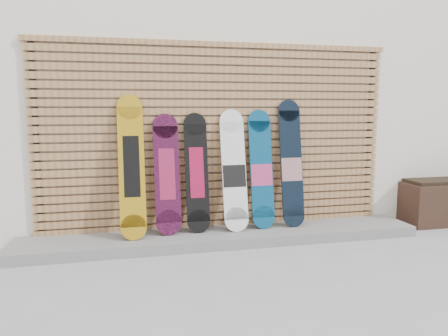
{
  "coord_description": "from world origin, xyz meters",
  "views": [
    {
      "loc": [
        -1.27,
        -4.09,
        1.54
      ],
      "look_at": [
        -0.13,
        0.75,
        0.85
      ],
      "focal_mm": 35.0,
      "sensor_mm": 36.0,
      "label": 1
    }
  ],
  "objects_px": {
    "planter_box": "(448,201)",
    "snowboard_4": "(261,170)",
    "snowboard_3": "(234,171)",
    "snowboard_2": "(197,173)",
    "snowboard_5": "(291,164)",
    "snowboard_0": "(132,166)",
    "snowboard_1": "(167,174)"
  },
  "relations": [
    {
      "from": "planter_box",
      "to": "snowboard_2",
      "type": "height_order",
      "value": "snowboard_2"
    },
    {
      "from": "snowboard_0",
      "to": "snowboard_4",
      "type": "bearing_deg",
      "value": 2.0
    },
    {
      "from": "planter_box",
      "to": "snowboard_3",
      "type": "height_order",
      "value": "snowboard_3"
    },
    {
      "from": "planter_box",
      "to": "snowboard_4",
      "type": "xyz_separation_m",
      "value": [
        -2.66,
        -0.02,
        0.51
      ]
    },
    {
      "from": "planter_box",
      "to": "snowboard_4",
      "type": "bearing_deg",
      "value": -179.48
    },
    {
      "from": "snowboard_0",
      "to": "snowboard_5",
      "type": "bearing_deg",
      "value": 1.49
    },
    {
      "from": "snowboard_0",
      "to": "snowboard_5",
      "type": "xyz_separation_m",
      "value": [
        1.89,
        0.05,
        -0.03
      ]
    },
    {
      "from": "snowboard_2",
      "to": "snowboard_3",
      "type": "bearing_deg",
      "value": -3.94
    },
    {
      "from": "snowboard_1",
      "to": "snowboard_3",
      "type": "xyz_separation_m",
      "value": [
        0.78,
        -0.02,
        0.01
      ]
    },
    {
      "from": "snowboard_3",
      "to": "snowboard_4",
      "type": "relative_size",
      "value": 1.0
    },
    {
      "from": "snowboard_1",
      "to": "snowboard_2",
      "type": "relative_size",
      "value": 0.99
    },
    {
      "from": "snowboard_1",
      "to": "snowboard_4",
      "type": "relative_size",
      "value": 0.97
    },
    {
      "from": "snowboard_1",
      "to": "snowboard_2",
      "type": "height_order",
      "value": "snowboard_2"
    },
    {
      "from": "planter_box",
      "to": "snowboard_5",
      "type": "distance_m",
      "value": 2.36
    },
    {
      "from": "snowboard_4",
      "to": "snowboard_3",
      "type": "bearing_deg",
      "value": -176.08
    },
    {
      "from": "planter_box",
      "to": "snowboard_2",
      "type": "distance_m",
      "value": 3.48
    },
    {
      "from": "planter_box",
      "to": "snowboard_5",
      "type": "xyz_separation_m",
      "value": [
        -2.29,
        -0.03,
        0.57
      ]
    },
    {
      "from": "snowboard_0",
      "to": "snowboard_3",
      "type": "bearing_deg",
      "value": 1.43
    },
    {
      "from": "snowboard_4",
      "to": "snowboard_5",
      "type": "relative_size",
      "value": 0.92
    },
    {
      "from": "snowboard_0",
      "to": "snowboard_4",
      "type": "relative_size",
      "value": 1.12
    },
    {
      "from": "snowboard_3",
      "to": "snowboard_4",
      "type": "height_order",
      "value": "snowboard_3"
    },
    {
      "from": "planter_box",
      "to": "snowboard_0",
      "type": "bearing_deg",
      "value": -178.94
    },
    {
      "from": "snowboard_4",
      "to": "snowboard_2",
      "type": "bearing_deg",
      "value": 179.53
    },
    {
      "from": "snowboard_3",
      "to": "snowboard_5",
      "type": "distance_m",
      "value": 0.72
    },
    {
      "from": "snowboard_1",
      "to": "snowboard_5",
      "type": "xyz_separation_m",
      "value": [
        1.5,
        0.0,
        0.07
      ]
    },
    {
      "from": "planter_box",
      "to": "snowboard_0",
      "type": "height_order",
      "value": "snowboard_0"
    },
    {
      "from": "snowboard_2",
      "to": "snowboard_4",
      "type": "distance_m",
      "value": 0.78
    },
    {
      "from": "snowboard_0",
      "to": "snowboard_4",
      "type": "distance_m",
      "value": 1.51
    },
    {
      "from": "planter_box",
      "to": "snowboard_4",
      "type": "relative_size",
      "value": 0.95
    },
    {
      "from": "snowboard_0",
      "to": "snowboard_3",
      "type": "xyz_separation_m",
      "value": [
        1.17,
        0.03,
        -0.09
      ]
    },
    {
      "from": "snowboard_3",
      "to": "snowboard_2",
      "type": "bearing_deg",
      "value": 176.06
    },
    {
      "from": "snowboard_0",
      "to": "snowboard_1",
      "type": "xyz_separation_m",
      "value": [
        0.39,
        0.05,
        -0.11
      ]
    }
  ]
}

